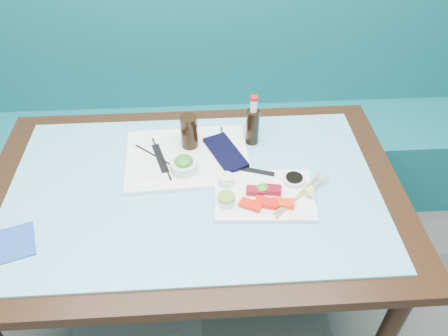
{
  "coord_description": "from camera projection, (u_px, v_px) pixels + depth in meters",
  "views": [
    {
      "loc": [
        0.04,
        0.42,
        1.78
      ],
      "look_at": [
        0.1,
        1.49,
        0.8
      ],
      "focal_mm": 35.0,
      "sensor_mm": 36.0,
      "label": 1
    }
  ],
  "objects": [
    {
      "name": "wasabi_fill",
      "position": [
        226.0,
        197.0,
        1.35
      ],
      "size": [
        0.07,
        0.07,
        0.01
      ],
      "primitive_type": "cylinder",
      "rotation": [
        0.0,
        0.0,
        -0.29
      ],
      "color": "olive",
      "rests_on": "ramekin_wasabi"
    },
    {
      "name": "glass_top",
      "position": [
        194.0,
        188.0,
        1.45
      ],
      "size": [
        1.22,
        0.76,
        0.01
      ],
      "primitive_type": "cube",
      "color": "#65B3CA",
      "rests_on": "dining_table"
    },
    {
      "name": "ramekin_wasabi",
      "position": [
        226.0,
        201.0,
        1.36
      ],
      "size": [
        0.06,
        0.06,
        0.02
      ],
      "primitive_type": "cylinder",
      "rotation": [
        0.0,
        0.0,
        0.14
      ],
      "color": "white",
      "rests_on": "sashimi_plate"
    },
    {
      "name": "sashimi_plate",
      "position": [
        264.0,
        195.0,
        1.41
      ],
      "size": [
        0.33,
        0.25,
        0.02
      ],
      "primitive_type": "cube",
      "rotation": [
        0.0,
        0.0,
        -0.06
      ],
      "color": "white",
      "rests_on": "glass_top"
    },
    {
      "name": "lemon_wedge",
      "position": [
        312.0,
        194.0,
        1.37
      ],
      "size": [
        0.04,
        0.04,
        0.04
      ],
      "primitive_type": "cone",
      "rotation": [
        1.57,
        0.0,
        0.19
      ],
      "color": "#EEEC70",
      "rests_on": "sashimi_plate"
    },
    {
      "name": "seaweed_garnish",
      "position": [
        263.0,
        189.0,
        1.4
      ],
      "size": [
        0.05,
        0.05,
        0.02
      ],
      "primitive_type": "ellipsoid",
      "rotation": [
        0.0,
        0.0,
        0.2
      ],
      "color": "#30821E",
      "rests_on": "sashimi_plate"
    },
    {
      "name": "fork",
      "position": [
        222.0,
        135.0,
        1.62
      ],
      "size": [
        0.01,
        0.08,
        0.01
      ],
      "primitive_type": "cylinder",
      "rotation": [
        1.57,
        0.0,
        0.0
      ],
      "color": "silver",
      "rests_on": "serving_tray"
    },
    {
      "name": "ginger_fill",
      "position": [
        226.0,
        177.0,
        1.42
      ],
      "size": [
        0.05,
        0.05,
        0.01
      ],
      "primitive_type": "cylinder",
      "rotation": [
        0.0,
        0.0,
        0.13
      ],
      "color": "#FFE8D1",
      "rests_on": "ramekin_ginger"
    },
    {
      "name": "wooden_chopstick_a",
      "position": [
        299.0,
        194.0,
        1.39
      ],
      "size": [
        0.18,
        0.19,
        0.01
      ],
      "primitive_type": "cylinder",
      "rotation": [
        1.57,
        0.0,
        -0.76
      ],
      "color": "#B17E53",
      "rests_on": "sashimi_plate"
    },
    {
      "name": "black_chopstick_a",
      "position": [
        159.0,
        158.0,
        1.53
      ],
      "size": [
        0.18,
        0.16,
        0.01
      ],
      "primitive_type": "cylinder",
      "rotation": [
        1.57,
        0.0,
        0.84
      ],
      "color": "black",
      "rests_on": "serving_tray"
    },
    {
      "name": "wooden_chopstick_b",
      "position": [
        302.0,
        194.0,
        1.39
      ],
      "size": [
        0.21,
        0.16,
        0.01
      ],
      "primitive_type": "cylinder",
      "rotation": [
        1.57,
        0.0,
        -0.93
      ],
      "color": "tan",
      "rests_on": "sashimi_plate"
    },
    {
      "name": "seaweed_bowl",
      "position": [
        184.0,
        166.0,
        1.47
      ],
      "size": [
        0.11,
        0.11,
        0.04
      ],
      "primitive_type": "cylinder",
      "rotation": [
        0.0,
        0.0,
        0.22
      ],
      "color": "silver",
      "rests_on": "serving_tray"
    },
    {
      "name": "dining_table",
      "position": [
        195.0,
        206.0,
        1.51
      ],
      "size": [
        1.4,
        0.9,
        0.75
      ],
      "color": "black",
      "rests_on": "ground"
    },
    {
      "name": "chopstick_sleeve",
      "position": [
        256.0,
        171.0,
        1.48
      ],
      "size": [
        0.13,
        0.06,
        0.0
      ],
      "primitive_type": "cube",
      "rotation": [
        0.0,
        0.0,
        -0.33
      ],
      "color": "black",
      "rests_on": "sashimi_plate"
    },
    {
      "name": "seaweed_salad",
      "position": [
        184.0,
        161.0,
        1.46
      ],
      "size": [
        0.08,
        0.08,
        0.03
      ],
      "primitive_type": "ellipsoid",
      "rotation": [
        0.0,
        0.0,
        0.24
      ],
      "color": "#29811D",
      "rests_on": "seaweed_bowl"
    },
    {
      "name": "blue_napkin",
      "position": [
        11.0,
        244.0,
        1.27
      ],
      "size": [
        0.17,
        0.17,
        0.01
      ],
      "primitive_type": "cube",
      "rotation": [
        0.0,
        0.0,
        0.33
      ],
      "color": "#1A4094",
      "rests_on": "glass_top"
    },
    {
      "name": "paper_placemat",
      "position": [
        187.0,
        155.0,
        1.54
      ],
      "size": [
        0.32,
        0.23,
        0.0
      ],
      "primitive_type": "cube",
      "rotation": [
        0.0,
        0.0,
        0.04
      ],
      "color": "white",
      "rests_on": "serving_tray"
    },
    {
      "name": "booth_bench",
      "position": [
        195.0,
        127.0,
        2.33
      ],
      "size": [
        3.0,
        0.56,
        1.17
      ],
      "color": "#0F5E64",
      "rests_on": "ground"
    },
    {
      "name": "cola_bottle_cap",
      "position": [
        254.0,
        98.0,
        1.49
      ],
      "size": [
        0.03,
        0.03,
        0.01
      ],
      "primitive_type": "cylinder",
      "rotation": [
        0.0,
        0.0,
        -0.3
      ],
      "color": "#BC0B0E",
      "rests_on": "cola_bottle_neck"
    },
    {
      "name": "tray_sleeve",
      "position": [
        160.0,
        158.0,
        1.53
      ],
      "size": [
        0.07,
        0.16,
        0.0
      ],
      "primitive_type": "cube",
      "rotation": [
        0.0,
        0.0,
        0.28
      ],
      "color": "black",
      "rests_on": "serving_tray"
    },
    {
      "name": "tuna_right",
      "position": [
        272.0,
        190.0,
        1.4
      ],
      "size": [
        0.07,
        0.05,
        0.02
      ],
      "primitive_type": "cube",
      "rotation": [
        0.0,
        0.0,
        -0.2
      ],
      "color": "maroon",
      "rests_on": "sashimi_plate"
    },
    {
      "name": "soy_dish",
      "position": [
        294.0,
        180.0,
        1.44
      ],
      "size": [
        0.09,
        0.09,
        0.01
      ],
      "primitive_type": "cylinder",
      "rotation": [
        0.0,
        0.0,
        -0.29
      ],
      "color": "silver",
      "rests_on": "sashimi_plate"
    },
    {
      "name": "black_chopstick_b",
      "position": [
        161.0,
        158.0,
        1.53
      ],
      "size": [
        0.08,
        0.23,
        0.01
      ],
      "primitive_type": "cylinder",
      "rotation": [
        1.57,
        0.0,
        0.32
      ],
      "color": "black",
      "rests_on": "serving_tray"
    },
    {
      "name": "soy_fill",
      "position": [
        294.0,
        177.0,
        1.43
      ],
      "size": [
        0.06,
        0.06,
        0.01
      ],
      "primitive_type": "cylinder",
      "rotation": [
        0.0,
        0.0,
        0.04
      ],
      "color": "black",
      "rests_on": "soy_dish"
    },
    {
      "name": "cola_bottle_body",
      "position": [
        253.0,
        127.0,
        1.58
      ],
      "size": [
        0.06,
        0.06,
        0.14
      ],
      "primitive_type": "cylinder",
      "rotation": [
        0.0,
        0.0,
        0.26
      ],
      "color": "black",
      "rests_on": "glass_top"
    },
    {
      "name": "cola_glass",
      "position": [
        189.0,
        132.0,
        1.54
      ],
      "size": [
        0.06,
        0.06,
        0.13
      ],
      "primitive_type": "cylinder",
      "rotation": [
        0.0,
        0.0,
        0.0
      ],
      "color": "black",
      "rests_on": "serving_tray"
    },
    {
      "name": "tuna_left",
      "position": [
        255.0,
        191.0,
        1.4
      ],
      "size": [
        0.06,
        0.04,
        0.02
      ],
      "primitive_type": "cube",
      "rotation": [
        0.0,
        0.0,
        -0.12
      ],
      "color": "maroon",
      "rests_on": "sashimi_plate"
    },
    {
      "name": "salmon_mid",
      "position": [
        267.0,
        203.0,
        1.36
      ],
      "size": [
        0.08,
        0.06,
        0.02
      ],
      "primitive_type": "cube",
      "rotation": [
        0.0,
        0.0,
        -0.32
      ],
      "color": "red",
      "rests_on": "sashimi_plate"
    },
    {
      "name": "cola_bottle_neck",
      "position": [
        254.0,
        105.0,
        1.51
      ],
      "size": [
        0.03,
        0.03,
        0.05
      ],
      "primitive_type": "cylinder",
      "rotation": [
        0.0,
        0.0,
        -0.44
      ],
      "color": "silver",
      "rests_on": "cola_bottle_body"
    },
    {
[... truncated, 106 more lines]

